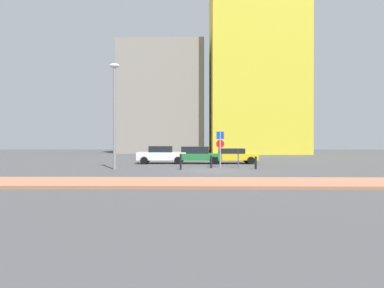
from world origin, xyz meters
name	(u,v)px	position (x,y,z in m)	size (l,w,h in m)	color
ground_plane	(213,171)	(0.00, 0.00, 0.00)	(120.00, 120.00, 0.00)	#424244
sidewalk_brick	(221,183)	(0.00, -6.34, 0.07)	(40.00, 3.05, 0.14)	#9E664C
parked_car_white	(162,155)	(-4.15, 6.45, 0.79)	(4.30, 2.03, 1.53)	white
parked_car_green	(196,155)	(-1.11, 6.49, 0.78)	(4.52, 2.14, 1.49)	#237238
parked_car_yellow	(232,155)	(2.07, 6.56, 0.71)	(4.31, 2.10, 1.33)	gold
parking_sign_post	(220,145)	(0.68, 2.38, 1.68)	(0.59, 0.16, 2.68)	gray
parking_meter	(238,156)	(1.90, 1.68, 0.88)	(0.18, 0.14, 1.35)	#4C4C51
street_lamp	(114,107)	(-6.71, 0.80, 4.26)	(0.70, 0.36, 7.28)	gray
traffic_bollard_near	(256,163)	(3.02, 1.05, 0.44)	(0.16, 0.16, 0.88)	black
traffic_bollard_mid	(211,162)	(-0.01, 1.93, 0.46)	(0.14, 0.14, 0.91)	black
traffic_bollard_far	(181,162)	(-2.15, 0.68, 0.53)	(0.14, 0.14, 1.07)	black
building_colorful_midrise	(255,69)	(9.03, 31.18, 14.44)	(15.23, 12.13, 28.89)	gold
building_under_construction	(164,101)	(-7.16, 35.91, 9.67)	(14.77, 13.77, 19.34)	gray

